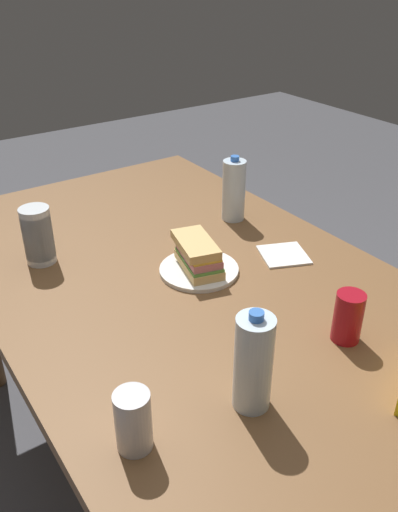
% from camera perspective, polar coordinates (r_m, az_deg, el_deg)
% --- Properties ---
extents(ground_plane, '(8.00, 8.00, 0.00)m').
position_cam_1_polar(ground_plane, '(1.96, -0.82, -21.56)').
color(ground_plane, '#4C4C51').
extents(dining_table, '(1.73, 1.03, 0.76)m').
position_cam_1_polar(dining_table, '(1.49, -1.00, -5.16)').
color(dining_table, brown).
rests_on(dining_table, ground_plane).
extents(paper_plate, '(0.22, 0.22, 0.01)m').
position_cam_1_polar(paper_plate, '(1.47, 0.00, -1.48)').
color(paper_plate, white).
rests_on(paper_plate, dining_table).
extents(sandwich, '(0.20, 0.13, 0.08)m').
position_cam_1_polar(sandwich, '(1.45, -0.12, 0.15)').
color(sandwich, '#DBB26B').
rests_on(sandwich, paper_plate).
extents(soda_can_red, '(0.07, 0.07, 0.12)m').
position_cam_1_polar(soda_can_red, '(1.24, 15.74, -6.34)').
color(soda_can_red, maroon).
rests_on(soda_can_red, dining_table).
extents(water_bottle_tall, '(0.07, 0.07, 0.22)m').
position_cam_1_polar(water_bottle_tall, '(1.02, 5.86, -11.35)').
color(water_bottle_tall, silver).
rests_on(water_bottle_tall, dining_table).
extents(plastic_cup_stack, '(0.08, 0.08, 0.17)m').
position_cam_1_polar(plastic_cup_stack, '(1.55, -16.94, 2.13)').
color(plastic_cup_stack, silver).
rests_on(plastic_cup_stack, dining_table).
extents(water_bottle_spare, '(0.07, 0.07, 0.22)m').
position_cam_1_polar(water_bottle_spare, '(1.73, 3.76, 7.09)').
color(water_bottle_spare, silver).
rests_on(water_bottle_spare, dining_table).
extents(soda_can_silver, '(0.07, 0.07, 0.12)m').
position_cam_1_polar(soda_can_silver, '(0.98, -7.09, -17.20)').
color(soda_can_silver, silver).
rests_on(soda_can_silver, dining_table).
extents(paper_napkin, '(0.17, 0.17, 0.01)m').
position_cam_1_polar(paper_napkin, '(1.57, 9.09, 0.13)').
color(paper_napkin, white).
rests_on(paper_napkin, dining_table).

